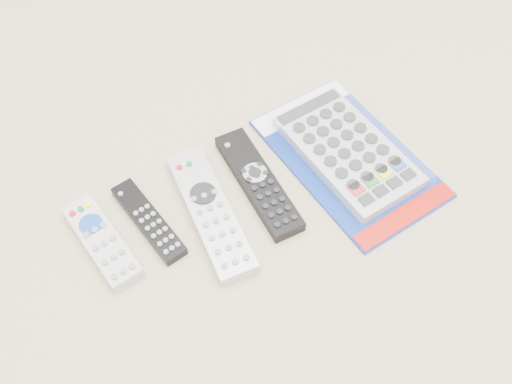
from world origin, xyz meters
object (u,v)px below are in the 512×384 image
remote_small_grey (102,242)px  remote_silver_dvd (211,213)px  remote_slim_black (149,221)px  remote_large_black (258,183)px  jumbo_remote_packaged (348,150)px

remote_small_grey → remote_silver_dvd: bearing=-19.1°
remote_slim_black → remote_large_black: remote_large_black is taller
remote_silver_dvd → remote_large_black: (0.09, 0.01, -0.00)m
remote_small_grey → jumbo_remote_packaged: bearing=-12.6°
remote_slim_black → remote_silver_dvd: size_ratio=0.68×
remote_silver_dvd → jumbo_remote_packaged: size_ratio=0.77×
remote_slim_black → remote_large_black: size_ratio=0.76×
remote_slim_black → remote_silver_dvd: remote_silver_dvd is taller
remote_small_grey → remote_slim_black: bearing=-6.0°
remote_small_grey → remote_large_black: size_ratio=0.77×
remote_large_black → jumbo_remote_packaged: (0.15, -0.02, 0.01)m
remote_silver_dvd → jumbo_remote_packaged: (0.24, -0.01, 0.01)m
remote_small_grey → remote_slim_black: (0.07, -0.00, -0.00)m
remote_slim_black → jumbo_remote_packaged: bearing=-15.2°
remote_small_grey → remote_silver_dvd: size_ratio=0.69×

